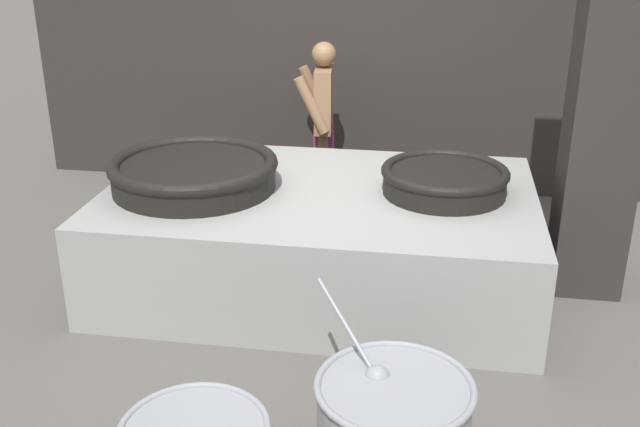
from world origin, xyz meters
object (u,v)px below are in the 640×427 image
cook (323,121)px  prep_bowl_vegetables (393,415)px  giant_wok_far (445,179)px  giant_wok_near (194,172)px

cook → prep_bowl_vegetables: (0.90, -3.35, -0.60)m
giant_wok_far → giant_wok_near: bearing=-174.4°
cook → prep_bowl_vegetables: size_ratio=1.74×
giant_wok_near → giant_wok_far: size_ratio=1.35×
giant_wok_far → cook: size_ratio=0.58×
giant_wok_near → giant_wok_far: 1.80m
giant_wok_far → cook: (-1.11, 1.45, -0.02)m
prep_bowl_vegetables → giant_wok_near: bearing=132.6°
giant_wok_far → prep_bowl_vegetables: 2.01m
giant_wok_near → giant_wok_far: (1.79, 0.18, -0.02)m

